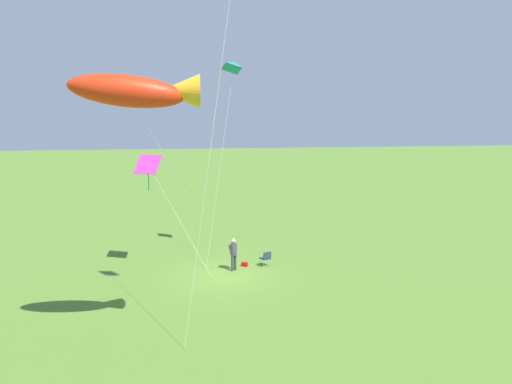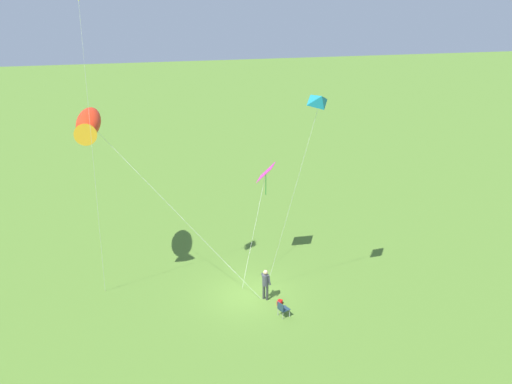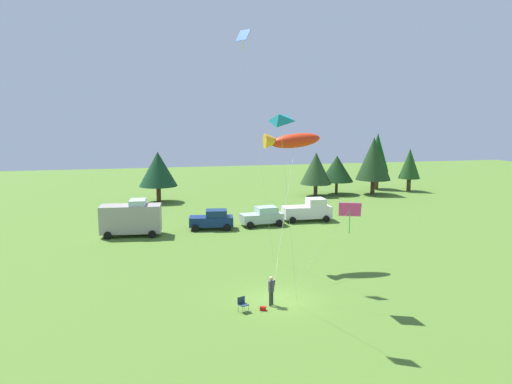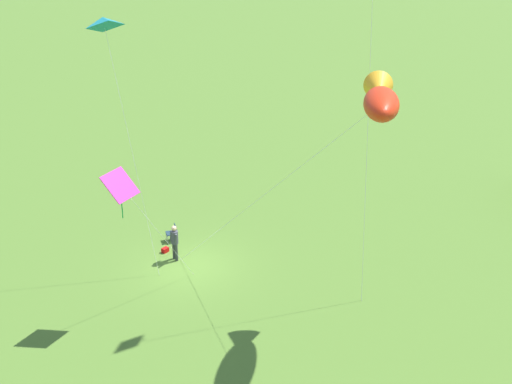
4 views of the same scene
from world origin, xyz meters
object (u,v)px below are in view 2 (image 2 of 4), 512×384
at_px(backpack_on_grass, 280,302).
at_px(kite_delta_teal, 322,101).
at_px(kite_large_fish, 88,125).
at_px(person_kite_flyer, 266,282).
at_px(kite_diamond_rainbow, 266,174).
at_px(folding_chair, 282,308).

xyz_separation_m(backpack_on_grass, kite_delta_teal, (0.29, -1.94, 10.60)).
bearing_deg(kite_delta_teal, kite_large_fish, 69.89).
height_order(person_kite_flyer, kite_large_fish, kite_large_fish).
bearing_deg(kite_large_fish, person_kite_flyer, -113.47).
xyz_separation_m(person_kite_flyer, kite_diamond_rainbow, (4.30, -0.89, 4.52)).
bearing_deg(backpack_on_grass, folding_chair, 173.48).
distance_m(backpack_on_grass, kite_delta_teal, 10.78).
distance_m(folding_chair, backpack_on_grass, 1.22).
distance_m(folding_chair, kite_delta_teal, 10.53).
bearing_deg(person_kite_flyer, kite_diamond_rainbow, 36.13).
height_order(person_kite_flyer, folding_chair, person_kite_flyer).
relative_size(backpack_on_grass, kite_diamond_rainbow, 0.05).
bearing_deg(kite_diamond_rainbow, person_kite_flyer, 168.32).
distance_m(kite_large_fish, kite_diamond_rainbow, 10.08).
height_order(person_kite_flyer, backpack_on_grass, person_kite_flyer).
bearing_deg(kite_large_fish, backpack_on_grass, -115.43).
relative_size(backpack_on_grass, kite_large_fish, 0.03).
relative_size(folding_chair, kite_diamond_rainbow, 0.13).
xyz_separation_m(folding_chair, kite_delta_teal, (1.45, -2.07, 10.22)).
bearing_deg(kite_large_fish, folding_chair, -121.39).
relative_size(folding_chair, kite_delta_teal, 0.07).
relative_size(person_kite_flyer, kite_diamond_rainbow, 0.29).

